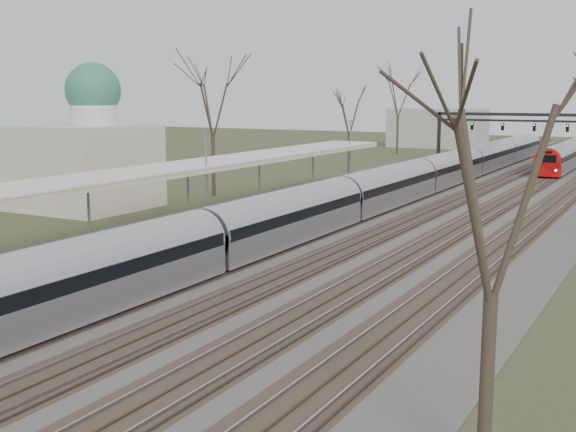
% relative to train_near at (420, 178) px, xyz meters
% --- Properties ---
extents(track_bed, '(24.00, 160.00, 0.22)m').
position_rel_train_near_xyz_m(track_bed, '(2.76, -1.15, -1.42)').
color(track_bed, '#474442').
rests_on(track_bed, ground).
extents(platform, '(3.50, 69.00, 1.00)m').
position_rel_train_near_xyz_m(platform, '(-6.55, -18.65, -0.98)').
color(platform, '#9E9B93').
rests_on(platform, ground).
extents(canopy, '(4.10, 50.00, 3.11)m').
position_rel_train_near_xyz_m(canopy, '(-6.55, -23.17, 2.45)').
color(canopy, slate).
rests_on(canopy, platform).
extents(dome_building, '(10.00, 8.00, 10.30)m').
position_rel_train_near_xyz_m(dome_building, '(-19.21, -18.15, 2.24)').
color(dome_building, beige).
rests_on(dome_building, ground).
extents(signal_gantry, '(21.00, 0.59, 6.08)m').
position_rel_train_near_xyz_m(signal_gantry, '(2.79, 28.83, 3.43)').
color(signal_gantry, black).
rests_on(signal_gantry, ground).
extents(tree_west_far, '(5.50, 5.50, 11.33)m').
position_rel_train_near_xyz_m(tree_west_far, '(-14.50, -8.15, 6.54)').
color(tree_west_far, '#2D231C').
rests_on(tree_west_far, ground).
extents(tree_east_near, '(4.50, 4.50, 9.27)m').
position_rel_train_near_xyz_m(tree_east_near, '(15.50, -41.15, 5.08)').
color(tree_east_near, '#2D231C').
rests_on(tree_east_near, ground).
extents(train_near, '(2.62, 90.21, 3.05)m').
position_rel_train_near_xyz_m(train_near, '(0.00, 0.00, 0.00)').
color(train_near, '#B7B9C2').
rests_on(train_near, ground).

